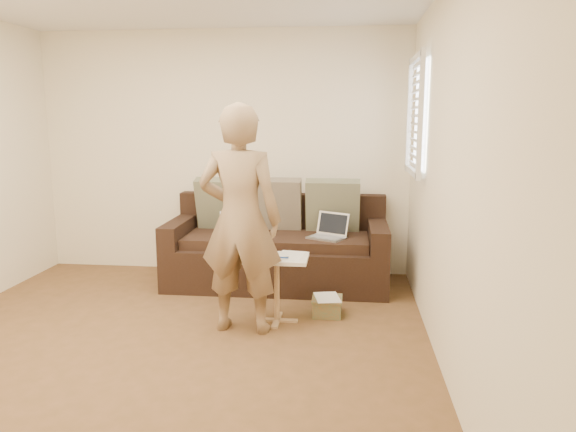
{
  "coord_description": "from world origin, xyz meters",
  "views": [
    {
      "loc": [
        1.34,
        -3.49,
        1.69
      ],
      "look_at": [
        0.8,
        1.4,
        0.78
      ],
      "focal_mm": 33.54,
      "sensor_mm": 36.0,
      "label": 1
    }
  ],
  "objects": [
    {
      "name": "pillow_right",
      "position": [
        1.2,
        1.97,
        0.79
      ],
      "size": [
        0.55,
        0.28,
        0.57
      ],
      "primitive_type": null,
      "rotation": [
        0.26,
        0.0,
        0.0
      ],
      "color": "#63684C",
      "rests_on": "sofa"
    },
    {
      "name": "pillow_mid",
      "position": [
        0.6,
        1.99,
        0.79
      ],
      "size": [
        0.55,
        0.27,
        0.57
      ],
      "primitive_type": null,
      "rotation": [
        0.24,
        0.0,
        0.0
      ],
      "color": "brown",
      "rests_on": "sofa"
    },
    {
      "name": "window_blinds",
      "position": [
        1.95,
        1.5,
        1.7
      ],
      "size": [
        0.12,
        0.88,
        1.08
      ],
      "primitive_type": null,
      "color": "white",
      "rests_on": "wall_right"
    },
    {
      "name": "pillow_left",
      "position": [
        0.05,
        1.97,
        0.79
      ],
      "size": [
        0.55,
        0.29,
        0.57
      ],
      "primitive_type": null,
      "rotation": [
        0.28,
        0.0,
        0.0
      ],
      "color": "#63684C",
      "rests_on": "sofa"
    },
    {
      "name": "side_table",
      "position": [
        0.78,
        0.74,
        0.28
      ],
      "size": [
        0.51,
        0.36,
        0.56
      ],
      "primitive_type": null,
      "color": "silver",
      "rests_on": "ground"
    },
    {
      "name": "striped_box",
      "position": [
        1.19,
        0.93,
        0.08
      ],
      "size": [
        0.26,
        0.26,
        0.16
      ],
      "primitive_type": null,
      "color": "#BD4F1C",
      "rests_on": "ground"
    },
    {
      "name": "laptop_silver",
      "position": [
        1.15,
        1.64,
        0.52
      ],
      "size": [
        0.42,
        0.38,
        0.23
      ],
      "primitive_type": null,
      "rotation": [
        0.0,
        0.0,
        -0.49
      ],
      "color": "#B7BABC",
      "rests_on": "sofa"
    },
    {
      "name": "laptop_white",
      "position": [
        0.28,
        1.65,
        0.52
      ],
      "size": [
        0.4,
        0.35,
        0.24
      ],
      "primitive_type": null,
      "rotation": [
        0.0,
        0.0,
        0.41
      ],
      "color": "white",
      "rests_on": "sofa"
    },
    {
      "name": "wall_right",
      "position": [
        2.0,
        0.0,
        1.3
      ],
      "size": [
        0.0,
        4.5,
        4.5
      ],
      "primitive_type": "plane",
      "rotation": [
        1.57,
        0.0,
        -1.57
      ],
      "color": "beige",
      "rests_on": "ground"
    },
    {
      "name": "paper_on_table",
      "position": [
        0.89,
        0.79,
        0.56
      ],
      "size": [
        0.25,
        0.33,
        0.0
      ],
      "primitive_type": null,
      "rotation": [
        0.0,
        0.0,
        -0.14
      ],
      "color": "white",
      "rests_on": "side_table"
    },
    {
      "name": "wall_back",
      "position": [
        0.0,
        2.25,
        1.3
      ],
      "size": [
        4.0,
        0.0,
        4.0
      ],
      "primitive_type": "plane",
      "rotation": [
        1.57,
        0.0,
        0.0
      ],
      "color": "beige",
      "rests_on": "ground"
    },
    {
      "name": "person",
      "position": [
        0.52,
        0.55,
        0.9
      ],
      "size": [
        0.69,
        0.49,
        1.81
      ],
      "primitive_type": "imported",
      "rotation": [
        0.0,
        0.0,
        3.08
      ],
      "color": "olive",
      "rests_on": "ground"
    },
    {
      "name": "scissors",
      "position": [
        0.8,
        0.69,
        0.57
      ],
      "size": [
        0.2,
        0.14,
        0.02
      ],
      "primitive_type": null,
      "rotation": [
        0.0,
        0.0,
        -0.22
      ],
      "color": "silver",
      "rests_on": "side_table"
    },
    {
      "name": "sofa",
      "position": [
        0.65,
        1.77,
        0.42
      ],
      "size": [
        2.2,
        0.95,
        0.85
      ],
      "primitive_type": null,
      "color": "black",
      "rests_on": "ground"
    },
    {
      "name": "drinking_glass",
      "position": [
        0.67,
        0.83,
        0.62
      ],
      "size": [
        0.07,
        0.07,
        0.12
      ],
      "primitive_type": null,
      "color": "silver",
      "rests_on": "side_table"
    },
    {
      "name": "floor",
      "position": [
        0.0,
        0.0,
        0.0
      ],
      "size": [
        4.5,
        4.5,
        0.0
      ],
      "primitive_type": "plane",
      "color": "brown",
      "rests_on": "ground"
    }
  ]
}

